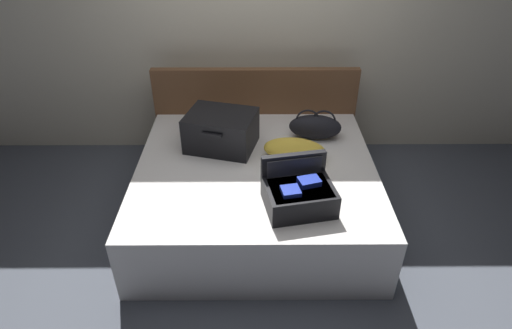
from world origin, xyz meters
The scene contains 8 objects.
ground_plane centered at (0.00, 0.00, 0.00)m, with size 12.00×12.00×0.00m, color #4C515B.
back_wall centered at (0.00, 1.65, 1.30)m, with size 8.00×0.10×2.60m, color beige.
bed centered at (0.00, 0.40, 0.27)m, with size 1.90×1.78×0.53m, color silver.
headboard centered at (0.00, 1.33, 0.49)m, with size 1.94×0.08×0.98m, color brown.
hard_case_large centered at (-0.29, 0.70, 0.69)m, with size 0.64×0.55×0.30m.
hard_case_medium centered at (0.29, -0.11, 0.64)m, with size 0.52×0.46×0.33m.
duffel_bag centered at (0.52, 0.84, 0.64)m, with size 0.47×0.25×0.27m.
pillow_center_head centered at (0.31, 0.50, 0.62)m, with size 0.50×0.25×0.17m, color gold.
Camera 1 is at (-0.02, -2.46, 2.46)m, focal length 30.30 mm.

